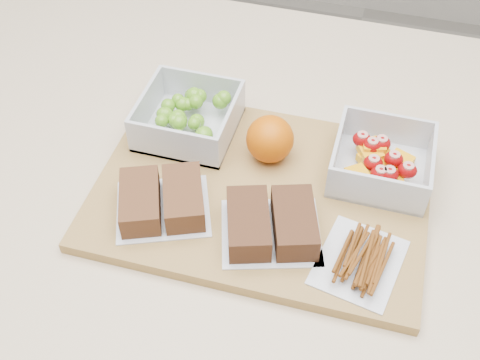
{
  "coord_description": "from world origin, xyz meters",
  "views": [
    {
      "loc": [
        0.12,
        -0.5,
        1.49
      ],
      "look_at": [
        -0.02,
        0.0,
        0.93
      ],
      "focal_mm": 45.0,
      "sensor_mm": 36.0,
      "label": 1
    }
  ],
  "objects_px": {
    "sandwich_bag_center": "(271,224)",
    "pretzel_bag": "(360,257)",
    "sandwich_bag_left": "(162,200)",
    "cutting_board": "(261,193)",
    "grape_container": "(190,117)",
    "fruit_container": "(381,162)",
    "orange": "(270,139)"
  },
  "relations": [
    {
      "from": "fruit_container",
      "to": "sandwich_bag_center",
      "type": "height_order",
      "value": "fruit_container"
    },
    {
      "from": "sandwich_bag_left",
      "to": "sandwich_bag_center",
      "type": "distance_m",
      "value": 0.14
    },
    {
      "from": "grape_container",
      "to": "fruit_container",
      "type": "distance_m",
      "value": 0.27
    },
    {
      "from": "cutting_board",
      "to": "fruit_container",
      "type": "xyz_separation_m",
      "value": [
        0.14,
        0.07,
        0.03
      ]
    },
    {
      "from": "cutting_board",
      "to": "sandwich_bag_left",
      "type": "distance_m",
      "value": 0.13
    },
    {
      "from": "grape_container",
      "to": "sandwich_bag_left",
      "type": "xyz_separation_m",
      "value": [
        0.02,
        -0.15,
        -0.01
      ]
    },
    {
      "from": "fruit_container",
      "to": "sandwich_bag_center",
      "type": "xyz_separation_m",
      "value": [
        -0.11,
        -0.13,
        -0.0
      ]
    },
    {
      "from": "cutting_board",
      "to": "pretzel_bag",
      "type": "xyz_separation_m",
      "value": [
        0.14,
        -0.08,
        0.02
      ]
    },
    {
      "from": "sandwich_bag_center",
      "to": "pretzel_bag",
      "type": "distance_m",
      "value": 0.11
    },
    {
      "from": "fruit_container",
      "to": "cutting_board",
      "type": "bearing_deg",
      "value": -153.97
    },
    {
      "from": "pretzel_bag",
      "to": "grape_container",
      "type": "bearing_deg",
      "value": 148.33
    },
    {
      "from": "fruit_container",
      "to": "orange",
      "type": "height_order",
      "value": "orange"
    },
    {
      "from": "sandwich_bag_center",
      "to": "pretzel_bag",
      "type": "bearing_deg",
      "value": -7.3
    },
    {
      "from": "orange",
      "to": "sandwich_bag_left",
      "type": "relative_size",
      "value": 0.44
    },
    {
      "from": "orange",
      "to": "sandwich_bag_left",
      "type": "bearing_deg",
      "value": -129.29
    },
    {
      "from": "orange",
      "to": "sandwich_bag_left",
      "type": "height_order",
      "value": "orange"
    },
    {
      "from": "fruit_container",
      "to": "sandwich_bag_center",
      "type": "relative_size",
      "value": 0.86
    },
    {
      "from": "orange",
      "to": "pretzel_bag",
      "type": "relative_size",
      "value": 0.51
    },
    {
      "from": "sandwich_bag_center",
      "to": "fruit_container",
      "type": "bearing_deg",
      "value": 50.36
    },
    {
      "from": "grape_container",
      "to": "orange",
      "type": "xyz_separation_m",
      "value": [
        0.12,
        -0.02,
        0.01
      ]
    },
    {
      "from": "grape_container",
      "to": "orange",
      "type": "distance_m",
      "value": 0.12
    },
    {
      "from": "fruit_container",
      "to": "sandwich_bag_left",
      "type": "xyz_separation_m",
      "value": [
        -0.25,
        -0.14,
        -0.0
      ]
    },
    {
      "from": "sandwich_bag_left",
      "to": "cutting_board",
      "type": "bearing_deg",
      "value": 31.68
    },
    {
      "from": "cutting_board",
      "to": "grape_container",
      "type": "relative_size",
      "value": 3.3
    },
    {
      "from": "cutting_board",
      "to": "fruit_container",
      "type": "distance_m",
      "value": 0.16
    },
    {
      "from": "fruit_container",
      "to": "pretzel_bag",
      "type": "relative_size",
      "value": 0.99
    },
    {
      "from": "orange",
      "to": "cutting_board",
      "type": "bearing_deg",
      "value": -85.4
    },
    {
      "from": "pretzel_bag",
      "to": "sandwich_bag_left",
      "type": "bearing_deg",
      "value": 176.98
    },
    {
      "from": "cutting_board",
      "to": "fruit_container",
      "type": "bearing_deg",
      "value": 25.28
    },
    {
      "from": "sandwich_bag_center",
      "to": "sandwich_bag_left",
      "type": "bearing_deg",
      "value": -179.63
    },
    {
      "from": "orange",
      "to": "pretzel_bag",
      "type": "bearing_deg",
      "value": -44.56
    },
    {
      "from": "grape_container",
      "to": "fruit_container",
      "type": "height_order",
      "value": "grape_container"
    }
  ]
}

